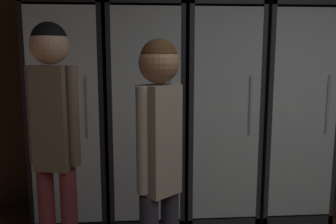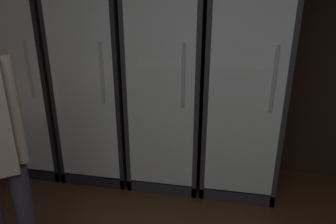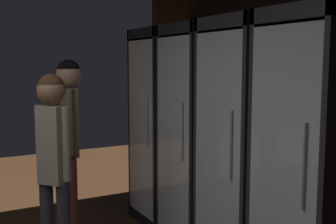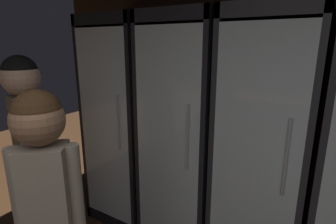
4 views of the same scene
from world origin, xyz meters
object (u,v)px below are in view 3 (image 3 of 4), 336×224
at_px(cooler_center, 255,152).
at_px(shopper_near, 70,128).
at_px(cooler_right, 323,171).
at_px(cooler_far_left, 172,129).
at_px(cooler_left, 207,138).
at_px(shopper_far, 53,155).

xyz_separation_m(cooler_center, shopper_near, (-1.26, -1.13, 0.10)).
bearing_deg(shopper_near, cooler_right, 30.27).
bearing_deg(cooler_center, cooler_right, 0.14).
height_order(cooler_far_left, cooler_left, same).
xyz_separation_m(cooler_left, shopper_near, (-0.58, -1.13, 0.10)).
distance_m(cooler_center, shopper_near, 1.70).
bearing_deg(cooler_left, shopper_near, -117.14).
bearing_deg(shopper_far, cooler_center, 66.38).
relative_size(cooler_left, cooler_center, 1.00).
xyz_separation_m(cooler_left, cooler_center, (0.68, 0.00, -0.00)).
xyz_separation_m(cooler_far_left, cooler_center, (1.36, -0.00, 0.01)).
bearing_deg(shopper_far, cooler_far_left, 116.99).
relative_size(cooler_center, cooler_right, 1.00).
xyz_separation_m(cooler_left, shopper_far, (0.05, -1.44, 0.01)).
bearing_deg(shopper_far, cooler_left, 92.08).
bearing_deg(cooler_far_left, shopper_far, -63.01).
distance_m(cooler_far_left, cooler_left, 0.68).
distance_m(cooler_left, cooler_center, 0.68).
bearing_deg(cooler_center, shopper_far, -113.62).
distance_m(cooler_right, shopper_near, 2.25).
bearing_deg(cooler_center, shopper_near, -138.12).
distance_m(cooler_left, cooler_right, 1.36).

